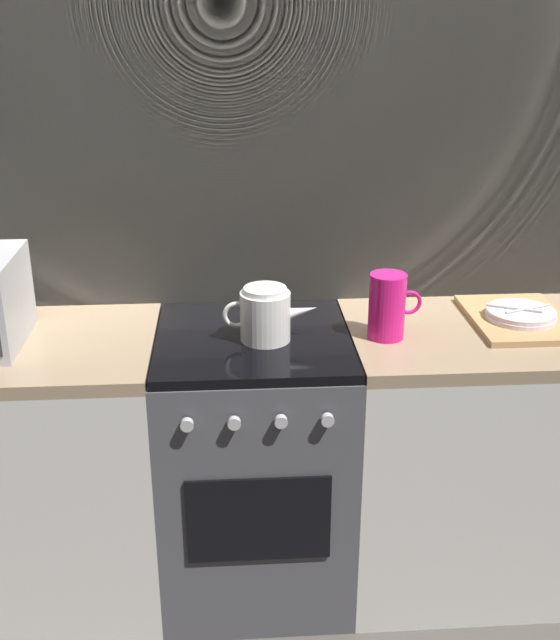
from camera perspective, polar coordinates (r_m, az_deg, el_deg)
name	(u,v)px	position (r m, az deg, el deg)	size (l,w,h in m)	color
ground_plane	(256,574)	(2.86, -1.74, -17.99)	(8.00, 8.00, 0.00)	#47423D
back_wall	(248,213)	(2.59, -2.34, 7.79)	(3.60, 0.05, 2.40)	#B2AD9E
stove_unit	(255,463)	(2.59, -1.86, -10.37)	(0.60, 0.63, 0.90)	#4C4C51
counter_right	(524,452)	(2.76, 17.39, -9.20)	(1.20, 0.60, 0.90)	silver
kettle	(266,314)	(2.32, -1.05, 0.41)	(0.28, 0.15, 0.17)	white
pitcher	(388,306)	(2.35, 7.84, 1.01)	(0.16, 0.11, 0.20)	#E5197A
dish_pile	(519,317)	(2.58, 17.01, 0.20)	(0.30, 0.40, 0.06)	tan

